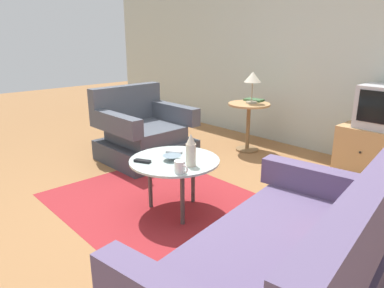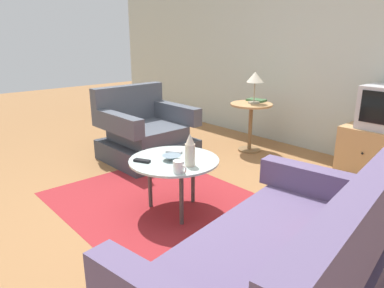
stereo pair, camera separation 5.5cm
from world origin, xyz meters
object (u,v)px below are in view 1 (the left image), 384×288
Objects in this scene: tv_stand at (378,152)px; tv_remote_dark at (142,161)px; table_lamp at (253,79)px; armchair at (143,135)px; coffee_table at (175,164)px; vase at (191,151)px; side_table at (249,117)px; bowl at (172,158)px; tv_remote_silver at (174,152)px; book at (254,100)px; mug at (180,167)px; couch at (286,270)px.

tv_stand is 5.49× the size of tv_remote_dark.
table_lamp is (-1.49, -0.34, 0.69)m from tv_stand.
armchair is 2.48× the size of table_lamp.
coffee_table is 2.85× the size of vase.
side_table is at bearing -116.70° from table_lamp.
coffee_table is 2.34m from tv_stand.
vase is (0.21, -0.00, 0.17)m from coffee_table.
bowl is (0.65, -1.86, -0.45)m from table_lamp.
vase is at bearing -0.43° from coffee_table.
side_table is 0.79× the size of tv_stand.
armchair is 1.33m from tv_remote_silver.
armchair reaches higher than tv_remote_silver.
tv_remote_silver is at bearing -80.23° from book.
mug is at bearing -62.88° from tv_remote_silver.
armchair is 1.56× the size of side_table.
coffee_table is at bearing 36.30° from tv_remote_dark.
tv_remote_dark is at bearing -117.47° from coffee_table.
tv_stand is 2.02× the size of table_lamp.
tv_remote_dark is (-0.33, -0.24, -0.12)m from vase.
bowl is at bearing -111.03° from tv_stand.
table_lamp is at bearing 77.79° from tv_remote_dark.
armchair is at bearing -120.18° from side_table.
coffee_table is 0.94× the size of tv_stand.
book is (-0.73, 2.02, 0.15)m from bowl.
couch is at bearing -79.25° from tv_stand.
armchair reaches higher than book.
tv_stand is 5.36× the size of tv_remote_silver.
coffee_table is at bearing -77.68° from book.
side_table is at bearing -77.67° from book.
table_lamp reaches higher than coffee_table.
side_table is 2.48× the size of book.
mug is at bearing -65.66° from table_lamp.
side_table is at bearing 115.49° from vase.
side_table is (-1.98, 2.15, 0.18)m from couch.
armchair reaches higher than coffee_table.
tv_remote_dark is (-0.12, -0.24, 0.05)m from coffee_table.
table_lamp reaches higher than armchair.
coffee_table is at bearing 95.95° from bowl.
book is at bearing 109.80° from bowl.
coffee_table is 1.91× the size of table_lamp.
armchair is 1.49m from coffee_table.
couch reaches higher than coffee_table.
side_table is at bearing 78.71° from tv_remote_silver.
side_table is at bearing 149.12° from armchair.
side_table is 4.76× the size of mug.
tv_stand is (-0.48, 2.52, -0.02)m from couch.
armchair is at bearing 118.74° from tv_remote_dark.
bowl is at bearing -77.86° from book.
mug is (1.61, -0.78, 0.23)m from armchair.
tv_stand is at bearing 41.79° from tv_remote_dark.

